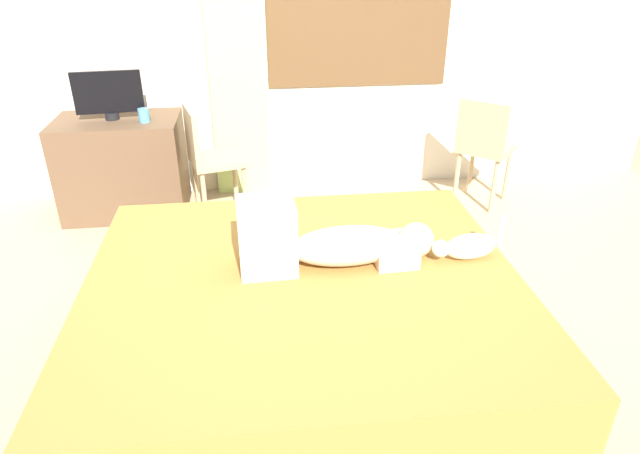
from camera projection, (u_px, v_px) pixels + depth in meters
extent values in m
plane|color=tan|center=(316.00, 356.00, 2.87)|extent=(16.00, 16.00, 0.00)
cube|color=beige|center=(281.00, 7.00, 4.23)|extent=(6.40, 0.12, 2.90)
cube|color=brown|center=(360.00, 8.00, 4.23)|extent=(1.43, 0.02, 1.17)
cube|color=white|center=(360.00, 8.00, 4.23)|extent=(1.35, 0.02, 1.09)
cube|color=brown|center=(305.00, 356.00, 2.77)|extent=(2.05, 1.83, 0.14)
cube|color=olive|center=(304.00, 312.00, 2.64)|extent=(1.99, 1.78, 0.40)
ellipsoid|color=#CCB299|center=(348.00, 245.00, 2.64)|extent=(0.57, 0.29, 0.17)
sphere|color=beige|center=(416.00, 240.00, 2.69)|extent=(0.17, 0.17, 0.17)
cube|color=beige|center=(267.00, 236.00, 2.54)|extent=(0.27, 0.25, 0.34)
cube|color=beige|center=(392.00, 250.00, 2.69)|extent=(0.21, 0.29, 0.08)
ellipsoid|color=silver|center=(471.00, 247.00, 2.67)|extent=(0.27, 0.13, 0.13)
sphere|color=silver|center=(441.00, 249.00, 2.63)|extent=(0.08, 0.08, 0.08)
cylinder|color=silver|center=(501.00, 232.00, 2.67)|extent=(0.02, 0.02, 0.16)
cube|color=brown|center=(123.00, 167.00, 4.24)|extent=(0.90, 0.56, 0.74)
cylinder|color=black|center=(112.00, 116.00, 4.06)|extent=(0.10, 0.10, 0.05)
cube|color=black|center=(108.00, 92.00, 3.98)|extent=(0.48, 0.07, 0.30)
cylinder|color=teal|center=(144.00, 115.00, 3.99)|extent=(0.08, 0.08, 0.10)
cylinder|color=tan|center=(235.00, 179.00, 4.40)|extent=(0.04, 0.04, 0.44)
cylinder|color=tan|center=(245.00, 194.00, 4.15)|extent=(0.04, 0.04, 0.44)
cylinder|color=tan|center=(197.00, 185.00, 4.30)|extent=(0.04, 0.04, 0.44)
cylinder|color=tan|center=(205.00, 200.00, 4.05)|extent=(0.04, 0.04, 0.44)
cube|color=tan|center=(218.00, 160.00, 4.12)|extent=(0.47, 0.47, 0.04)
cube|color=tan|center=(192.00, 135.00, 3.96)|extent=(0.14, 0.38, 0.38)
cylinder|color=tan|center=(471.00, 167.00, 4.65)|extent=(0.04, 0.04, 0.44)
cylinder|color=tan|center=(507.00, 175.00, 4.49)|extent=(0.04, 0.04, 0.44)
cylinder|color=tan|center=(457.00, 178.00, 4.43)|extent=(0.04, 0.04, 0.44)
cylinder|color=tan|center=(494.00, 187.00, 4.27)|extent=(0.04, 0.04, 0.44)
cube|color=tan|center=(486.00, 148.00, 4.35)|extent=(0.54, 0.54, 0.04)
cube|color=tan|center=(482.00, 127.00, 4.13)|extent=(0.31, 0.29, 0.38)
cube|color=#ADCC75|center=(235.00, 46.00, 4.20)|extent=(0.44, 0.06, 2.39)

